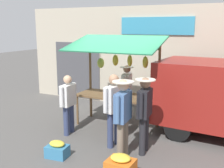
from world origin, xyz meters
TOP-DOWN VIEW (x-y plane):
  - ground_plane at (0.00, 0.00)m, footprint 40.00×40.00m
  - street_backdrop at (0.05, -2.20)m, footprint 9.00×0.30m
  - market_stall at (-0.00, -0.02)m, footprint 2.50×1.46m
  - vendor_with_sunhat at (0.01, -0.75)m, footprint 0.42×0.68m
  - shopper_in_striped_shirt at (0.87, 1.07)m, footprint 0.24×0.67m
  - shopper_in_grey_tee at (-0.49, 1.23)m, footprint 0.30×0.71m
  - shopper_with_ponytail at (-1.24, 1.27)m, footprint 0.44×0.71m
  - shopper_with_shopping_bag at (-0.94, 1.75)m, footprint 0.44×0.72m
  - produce_crate_near at (-1.19, 2.43)m, footprint 0.52×0.43m
  - produce_crate_side at (0.35, 2.28)m, footprint 0.49×0.38m

SIDE VIEW (x-z plane):
  - ground_plane at x=0.00m, z-range 0.00..0.00m
  - produce_crate_side at x=0.35m, z-range -0.02..0.35m
  - produce_crate_near at x=-1.19m, z-range -0.02..0.43m
  - shopper_in_striped_shirt at x=0.87m, z-range 0.11..1.65m
  - vendor_with_sunhat at x=0.01m, z-range 0.14..1.75m
  - shopper_in_grey_tee at x=-0.49m, z-range 0.14..1.83m
  - shopper_with_ponytail at x=-1.24m, z-range 0.16..1.84m
  - shopper_with_shopping_bag at x=-0.94m, z-range 0.16..1.86m
  - market_stall at x=0.00m, z-range 0.30..2.79m
  - street_backdrop at x=0.05m, z-range 0.00..3.40m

